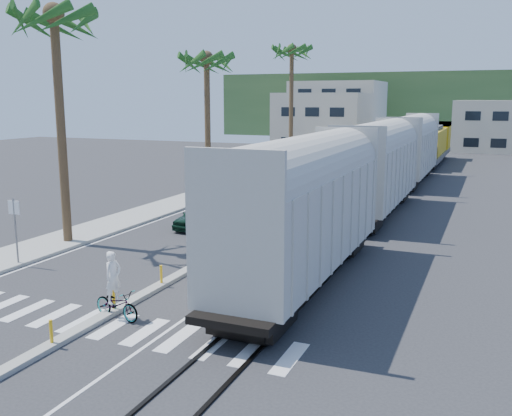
{
  "coord_description": "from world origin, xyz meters",
  "views": [
    {
      "loc": [
        11.59,
        -16.15,
        7.18
      ],
      "look_at": [
        1.15,
        8.79,
        2.0
      ],
      "focal_mm": 40.0,
      "sensor_mm": 36.0,
      "label": 1
    }
  ],
  "objects_px": {
    "car_second": "(240,200)",
    "cyclist": "(116,298)",
    "car_lead": "(199,216)",
    "street_sign": "(15,222)"
  },
  "relations": [
    {
      "from": "car_second",
      "to": "car_lead",
      "type": "bearing_deg",
      "value": -91.31
    },
    {
      "from": "street_sign",
      "to": "car_second",
      "type": "distance_m",
      "value": 15.32
    },
    {
      "from": "car_lead",
      "to": "cyclist",
      "type": "xyz_separation_m",
      "value": [
        3.96,
        -13.12,
        0.05
      ]
    },
    {
      "from": "street_sign",
      "to": "car_second",
      "type": "xyz_separation_m",
      "value": [
        4.03,
        14.73,
        -1.18
      ]
    },
    {
      "from": "car_lead",
      "to": "car_second",
      "type": "distance_m",
      "value": 5.01
    },
    {
      "from": "street_sign",
      "to": "car_second",
      "type": "relative_size",
      "value": 0.62
    },
    {
      "from": "street_sign",
      "to": "car_lead",
      "type": "relative_size",
      "value": 0.76
    },
    {
      "from": "cyclist",
      "to": "street_sign",
      "type": "bearing_deg",
      "value": 77.15
    },
    {
      "from": "cyclist",
      "to": "car_lead",
      "type": "bearing_deg",
      "value": 27.78
    },
    {
      "from": "car_second",
      "to": "cyclist",
      "type": "distance_m",
      "value": 18.49
    }
  ]
}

